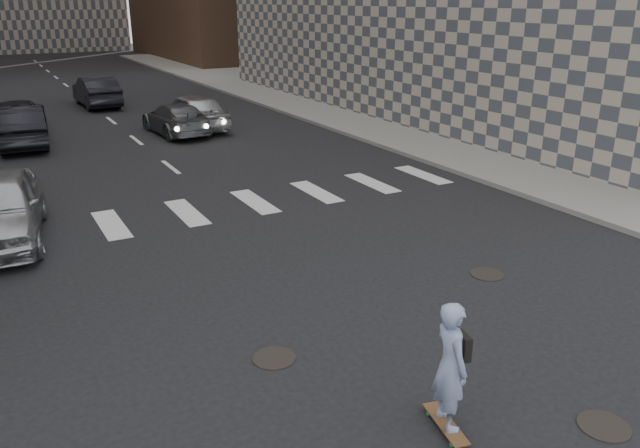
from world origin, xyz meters
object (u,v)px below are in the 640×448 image
at_px(skateboarder, 451,365).
at_px(traffic_car_d, 193,111).
at_px(traffic_car_c, 18,115).
at_px(traffic_car_b, 176,119).
at_px(traffic_car_e, 96,92).
at_px(traffic_car_a, 21,126).

bearing_deg(skateboarder, traffic_car_d, 92.97).
xyz_separation_m(traffic_car_c, traffic_car_d, (6.81, -3.48, 0.14)).
relative_size(skateboarder, traffic_car_d, 0.40).
xyz_separation_m(traffic_car_b, traffic_car_c, (-5.86, 4.06, 0.00)).
height_order(traffic_car_c, traffic_car_e, traffic_car_e).
height_order(skateboarder, traffic_car_a, skateboarder).
bearing_deg(traffic_car_b, traffic_car_c, -37.89).
relative_size(traffic_car_b, traffic_car_e, 0.95).
relative_size(skateboarder, traffic_car_c, 0.39).
distance_m(traffic_car_a, traffic_car_c, 3.49).
distance_m(traffic_car_a, traffic_car_e, 9.70).
bearing_deg(traffic_car_a, traffic_car_b, 177.26).
xyz_separation_m(traffic_car_b, traffic_car_e, (-1.59, 9.24, 0.13)).
height_order(traffic_car_d, traffic_car_e, traffic_car_d).
height_order(traffic_car_b, traffic_car_c, traffic_car_c).
distance_m(skateboarder, traffic_car_b, 21.08).
bearing_deg(traffic_car_d, traffic_car_a, -4.22).
bearing_deg(skateboarder, traffic_car_a, 111.25).
xyz_separation_m(skateboarder, traffic_car_c, (-3.31, 24.98, -0.32)).
relative_size(traffic_car_b, traffic_car_d, 0.97).
distance_m(skateboarder, traffic_car_e, 30.18).
distance_m(traffic_car_b, traffic_car_c, 7.12).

